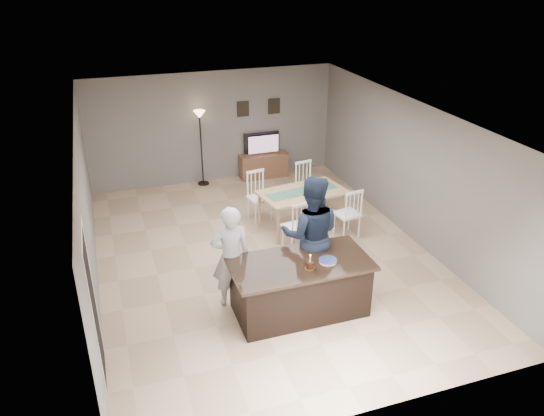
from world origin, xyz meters
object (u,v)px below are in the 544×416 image
object	(u,v)px
kitchen_island	(300,286)
dining_table	(302,198)
woman	(231,257)
television	(263,144)
floor_lamp	(200,128)
plate_stack	(328,261)
tv_console	(264,166)
birthday_cake	(310,265)
man	(311,235)

from	to	relation	value
kitchen_island	dining_table	distance (m)	2.90
woman	dining_table	xyz separation A→B (m)	(2.05, 2.13, -0.19)
television	dining_table	world-z (taller)	television
television	floor_lamp	distance (m)	1.66
kitchen_island	plate_stack	bearing A→B (deg)	-19.29
plate_stack	floor_lamp	distance (m)	5.80
tv_console	birthday_cake	xyz separation A→B (m)	(-1.13, -5.79, 0.66)
television	plate_stack	bearing A→B (deg)	82.05
kitchen_island	floor_lamp	world-z (taller)	floor_lamp
tv_console	man	distance (m)	5.13
tv_console	birthday_cake	bearing A→B (deg)	-101.09
tv_console	plate_stack	xyz separation A→B (m)	(-0.81, -5.71, 0.62)
kitchen_island	birthday_cake	bearing A→B (deg)	-73.08
tv_console	dining_table	xyz separation A→B (m)	(-0.10, -2.89, 0.37)
television	floor_lamp	bearing A→B (deg)	1.84
kitchen_island	floor_lamp	xyz separation A→B (m)	(-0.36, 5.59, 0.98)
floor_lamp	television	bearing A→B (deg)	1.84
tv_console	man	xyz separation A→B (m)	(-0.81, -5.02, 0.72)
man	plate_stack	bearing A→B (deg)	111.05
plate_stack	birthday_cake	bearing A→B (deg)	-166.52
kitchen_island	woman	size ratio (longest dim) A/B	1.25
kitchen_island	man	bearing A→B (deg)	54.33
television	man	distance (m)	5.16
television	plate_stack	xyz separation A→B (m)	(-0.81, -5.78, 0.06)
television	woman	size ratio (longest dim) A/B	0.53
man	birthday_cake	xyz separation A→B (m)	(-0.33, -0.77, -0.06)
dining_table	tv_console	bearing A→B (deg)	78.45
woman	dining_table	world-z (taller)	woman
dining_table	television	bearing A→B (deg)	78.50
kitchen_island	woman	bearing A→B (deg)	149.93
birthday_cake	plate_stack	distance (m)	0.34
tv_console	floor_lamp	xyz separation A→B (m)	(-1.56, 0.02, 1.13)
tv_console	television	distance (m)	0.57
woman	birthday_cake	distance (m)	1.28
tv_console	birthday_cake	size ratio (longest dim) A/B	5.05
tv_console	woman	distance (m)	5.49
tv_console	television	world-z (taller)	television
birthday_cake	dining_table	xyz separation A→B (m)	(1.03, 2.89, -0.29)
tv_console	man	world-z (taller)	man
floor_lamp	birthday_cake	bearing A→B (deg)	-85.84
kitchen_island	tv_console	xyz separation A→B (m)	(1.20, 5.57, -0.15)
television	woman	world-z (taller)	woman
woman	birthday_cake	size ratio (longest dim) A/B	7.26
woman	plate_stack	size ratio (longest dim) A/B	6.15
plate_stack	dining_table	xyz separation A→B (m)	(0.70, 2.81, -0.25)
tv_console	birthday_cake	distance (m)	5.93
woman	dining_table	distance (m)	2.96
plate_stack	tv_console	bearing A→B (deg)	81.95
woman	floor_lamp	bearing A→B (deg)	-94.18
kitchen_island	birthday_cake	size ratio (longest dim) A/B	9.06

